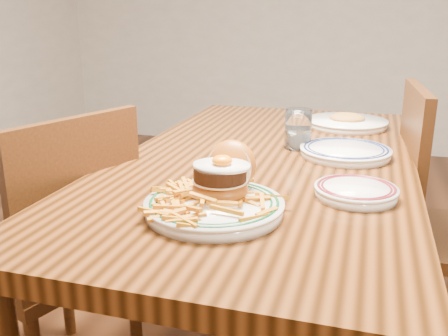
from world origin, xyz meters
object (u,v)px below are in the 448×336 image
(main_plate, at_px, (217,194))
(chair_right, at_px, (445,224))
(side_plate, at_px, (356,191))
(chair_left, at_px, (59,253))
(table, at_px, (265,185))

(main_plate, bearing_deg, chair_right, 53.17)
(chair_right, xyz_separation_m, side_plate, (-0.28, -0.50, 0.26))
(chair_left, bearing_deg, side_plate, 19.37)
(table, relative_size, side_plate, 8.32)
(chair_right, bearing_deg, side_plate, 57.07)
(chair_left, xyz_separation_m, side_plate, (0.83, -0.00, 0.28))
(table, bearing_deg, side_plate, -45.31)
(chair_right, bearing_deg, chair_left, 20.44)
(chair_left, height_order, main_plate, chair_left)
(chair_left, height_order, chair_right, chair_right)
(chair_right, relative_size, side_plate, 4.92)
(main_plate, height_order, side_plate, main_plate)
(main_plate, bearing_deg, table, 91.29)
(main_plate, bearing_deg, side_plate, 34.15)
(main_plate, distance_m, side_plate, 0.33)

